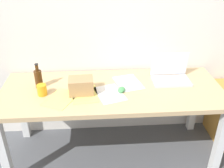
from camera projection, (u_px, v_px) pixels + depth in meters
The scene contains 12 objects.
ground_plane at pixel (112, 151), 2.61m from camera, with size 8.00×8.00×0.00m, color #515459.
back_wall at pixel (109, 13), 2.36m from camera, with size 5.20×0.08×2.60m, color silver.
desk at pixel (112, 98), 2.30m from camera, with size 1.96×0.76×0.74m.
laptop_right at pixel (170, 75), 2.38m from camera, with size 0.34×0.24×0.24m.
beer_bottle at pixel (38, 78), 2.24m from camera, with size 0.07×0.07×0.23m.
computer_mouse at pixel (121, 90), 2.21m from camera, with size 0.06×0.10×0.03m, color #4C9E56.
cardboard_box at pixel (81, 86), 2.16m from camera, with size 0.21×0.15×0.14m, color tan.
coffee_mug at pixel (42, 90), 2.14m from camera, with size 0.08×0.08×0.10m, color gold.
paper_yellow_folder at pixel (85, 94), 2.18m from camera, with size 0.21×0.30×0.00m, color #F4E06B.
paper_sheet_center at pixel (110, 94), 2.18m from camera, with size 0.21×0.30×0.00m, color white.
paper_sheet_near_back at pixel (128, 83), 2.35m from camera, with size 0.21×0.30×0.00m, color white.
paper_sheet_front_left at pixel (61, 99), 2.11m from camera, with size 0.21×0.30×0.00m, color #F4E06B.
Camera 1 is at (-0.14, -1.94, 1.88)m, focal length 41.03 mm.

